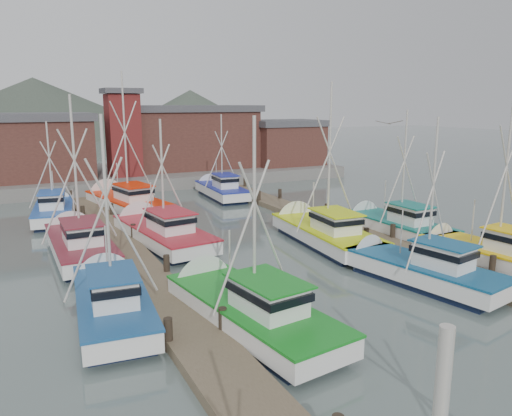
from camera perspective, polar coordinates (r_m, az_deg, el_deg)
name	(u,v)px	position (r m, az deg, el deg)	size (l,w,h in m)	color
ground	(329,293)	(22.89, 8.39, -9.57)	(260.00, 260.00, 0.00)	#536461
dock_left	(152,284)	(23.55, -11.83, -8.53)	(2.30, 46.00, 1.50)	brown
dock_right	(390,246)	(29.98, 15.07, -4.23)	(2.30, 46.00, 1.50)	brown
quay	(136,175)	(56.32, -13.51, 3.68)	(44.00, 16.00, 1.20)	gray
shed_left	(24,146)	(52.58, -25.02, 6.44)	(12.72, 8.48, 6.20)	brown
shed_center	(188,136)	(57.53, -7.82, 8.16)	(14.84, 9.54, 6.90)	brown
shed_right	(285,142)	(59.35, 3.35, 7.53)	(8.48, 6.36, 5.20)	brown
lookout_tower	(123,132)	(51.53, -14.94, 8.41)	(3.60, 3.60, 8.50)	maroon
distant_hills	(6,137)	(140.25, -26.71, 7.23)	(175.00, 140.00, 42.00)	#495446
boat_4	(244,307)	(19.44, -1.40, -11.27)	(4.09, 9.56, 8.72)	#0F1934
boat_5	(415,269)	(24.84, 17.73, -6.62)	(4.00, 8.53, 8.40)	#0F1934
boat_6	(111,299)	(20.99, -16.23, -9.96)	(3.52, 8.64, 8.63)	#0F1934
boat_7	(486,254)	(28.52, 24.76, -4.77)	(3.87, 8.45, 9.82)	#0F1934
boat_8	(159,232)	(30.91, -10.99, -2.66)	(4.22, 10.04, 8.33)	#0F1934
boat_9	(321,231)	(30.59, 7.43, -2.67)	(4.14, 9.81, 10.37)	#0F1934
boat_10	(79,243)	(29.53, -19.58, -3.81)	(3.94, 9.30, 9.59)	#0F1934
boat_11	(393,225)	(33.19, 15.41, -1.86)	(3.48, 8.39, 8.60)	#0F1934
boat_12	(124,201)	(40.94, -14.82, 0.74)	(5.13, 10.70, 11.64)	#0F1934
boat_13	(220,190)	(45.11, -4.16, 2.10)	(3.25, 8.53, 8.06)	#0F1934
boat_14	(54,210)	(39.32, -22.06, -0.21)	(3.57, 8.52, 7.74)	#0F1934
gull_far	(389,123)	(26.19, 14.99, 9.37)	(1.53, 0.66, 0.24)	gray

